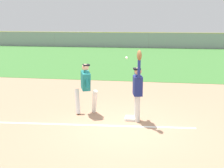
{
  "coord_description": "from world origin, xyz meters",
  "views": [
    {
      "loc": [
        0.8,
        -8.06,
        3.15
      ],
      "look_at": [
        -0.6,
        1.12,
        1.05
      ],
      "focal_mm": 45.74,
      "sensor_mm": 36.0,
      "label": 1
    }
  ],
  "objects_px": {
    "fielder": "(138,87)",
    "runner": "(86,85)",
    "parked_car_tan": "(177,40)",
    "parked_car_green": "(223,40)",
    "first_base": "(131,118)",
    "baseball": "(127,58)",
    "parked_car_silver": "(93,39)",
    "parked_car_red": "(131,40)"
  },
  "relations": [
    {
      "from": "parked_car_tan",
      "to": "parked_car_green",
      "type": "distance_m",
      "value": 5.64
    },
    {
      "from": "parked_car_tan",
      "to": "baseball",
      "type": "bearing_deg",
      "value": -103.36
    },
    {
      "from": "runner",
      "to": "baseball",
      "type": "relative_size",
      "value": 23.24
    },
    {
      "from": "first_base",
      "to": "parked_car_tan",
      "type": "bearing_deg",
      "value": 83.28
    },
    {
      "from": "parked_car_red",
      "to": "parked_car_silver",
      "type": "bearing_deg",
      "value": 177.96
    },
    {
      "from": "runner",
      "to": "parked_car_tan",
      "type": "relative_size",
      "value": 0.38
    },
    {
      "from": "parked_car_red",
      "to": "parked_car_tan",
      "type": "height_order",
      "value": "same"
    },
    {
      "from": "first_base",
      "to": "parked_car_red",
      "type": "bearing_deg",
      "value": 95.01
    },
    {
      "from": "parked_car_silver",
      "to": "fielder",
      "type": "bearing_deg",
      "value": -70.68
    },
    {
      "from": "runner",
      "to": "parked_car_tan",
      "type": "distance_m",
      "value": 28.53
    },
    {
      "from": "first_base",
      "to": "baseball",
      "type": "distance_m",
      "value": 1.96
    },
    {
      "from": "baseball",
      "to": "parked_car_red",
      "type": "relative_size",
      "value": 0.02
    },
    {
      "from": "parked_car_silver",
      "to": "parked_car_red",
      "type": "relative_size",
      "value": 1.02
    },
    {
      "from": "first_base",
      "to": "parked_car_tan",
      "type": "xyz_separation_m",
      "value": [
        3.35,
        28.49,
        0.63
      ]
    },
    {
      "from": "fielder",
      "to": "runner",
      "type": "bearing_deg",
      "value": -27.01
    },
    {
      "from": "runner",
      "to": "parked_car_green",
      "type": "bearing_deg",
      "value": 45.8
    },
    {
      "from": "parked_car_red",
      "to": "fielder",
      "type": "bearing_deg",
      "value": -84.03
    },
    {
      "from": "runner",
      "to": "parked_car_green",
      "type": "relative_size",
      "value": 0.38
    },
    {
      "from": "parked_car_silver",
      "to": "parked_car_green",
      "type": "relative_size",
      "value": 0.99
    },
    {
      "from": "runner",
      "to": "parked_car_silver",
      "type": "distance_m",
      "value": 28.29
    },
    {
      "from": "fielder",
      "to": "parked_car_green",
      "type": "distance_m",
      "value": 30.09
    },
    {
      "from": "parked_car_green",
      "to": "runner",
      "type": "bearing_deg",
      "value": -104.07
    },
    {
      "from": "first_base",
      "to": "parked_car_tan",
      "type": "relative_size",
      "value": 0.08
    },
    {
      "from": "first_base",
      "to": "fielder",
      "type": "distance_m",
      "value": 1.1
    },
    {
      "from": "parked_car_silver",
      "to": "parked_car_green",
      "type": "height_order",
      "value": "same"
    },
    {
      "from": "runner",
      "to": "parked_car_red",
      "type": "relative_size",
      "value": 0.39
    },
    {
      "from": "parked_car_silver",
      "to": "parked_car_red",
      "type": "bearing_deg",
      "value": 1.55
    },
    {
      "from": "parked_car_tan",
      "to": "parked_car_silver",
      "type": "bearing_deg",
      "value": 175.95
    },
    {
      "from": "parked_car_red",
      "to": "baseball",
      "type": "bearing_deg",
      "value": -84.76
    },
    {
      "from": "parked_car_green",
      "to": "parked_car_silver",
      "type": "bearing_deg",
      "value": -171.47
    },
    {
      "from": "baseball",
      "to": "first_base",
      "type": "bearing_deg",
      "value": -23.0
    },
    {
      "from": "first_base",
      "to": "parked_car_green",
      "type": "relative_size",
      "value": 0.08
    },
    {
      "from": "parked_car_red",
      "to": "parked_car_green",
      "type": "xyz_separation_m",
      "value": [
        11.43,
        0.83,
        0.0
      ]
    },
    {
      "from": "parked_car_red",
      "to": "parked_car_tan",
      "type": "xyz_separation_m",
      "value": [
        5.79,
        0.65,
        0.0
      ]
    },
    {
      "from": "parked_car_red",
      "to": "parked_car_green",
      "type": "height_order",
      "value": "same"
    },
    {
      "from": "runner",
      "to": "first_base",
      "type": "bearing_deg",
      "value": -37.65
    },
    {
      "from": "parked_car_silver",
      "to": "parked_car_tan",
      "type": "distance_m",
      "value": 10.79
    },
    {
      "from": "first_base",
      "to": "runner",
      "type": "bearing_deg",
      "value": 166.05
    },
    {
      "from": "baseball",
      "to": "parked_car_tan",
      "type": "height_order",
      "value": "baseball"
    },
    {
      "from": "runner",
      "to": "parked_car_tan",
      "type": "height_order",
      "value": "runner"
    },
    {
      "from": "runner",
      "to": "parked_car_silver",
      "type": "bearing_deg",
      "value": 78.24
    },
    {
      "from": "baseball",
      "to": "parked_car_green",
      "type": "xyz_separation_m",
      "value": [
        9.17,
        28.6,
        -1.32
      ]
    }
  ]
}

